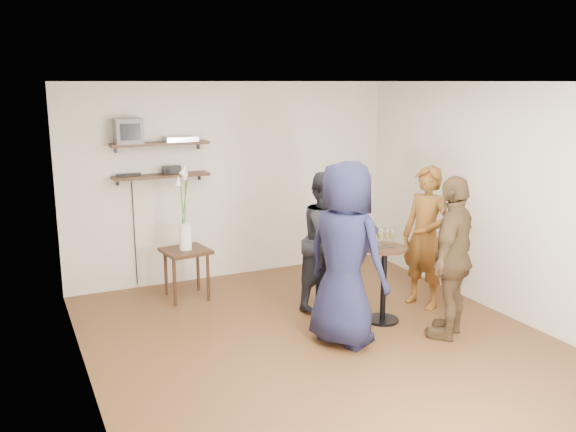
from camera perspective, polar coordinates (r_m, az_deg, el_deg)
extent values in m
cube|color=#4A2C17|center=(6.37, 3.11, -11.85)|extent=(4.50, 5.00, 0.04)
cube|color=white|center=(5.80, 3.43, 12.65)|extent=(4.50, 5.00, 0.04)
cube|color=beige|center=(8.21, -5.16, 3.32)|extent=(4.50, 0.04, 2.60)
cube|color=beige|center=(4.00, 20.86, -7.35)|extent=(4.50, 0.04, 2.60)
cube|color=beige|center=(5.28, -18.96, -2.48)|extent=(0.04, 5.00, 2.60)
cube|color=beige|center=(7.29, 19.16, 1.51)|extent=(0.04, 5.00, 2.60)
cube|color=black|center=(7.71, -11.90, 6.64)|extent=(1.20, 0.25, 0.04)
cube|color=black|center=(7.76, -11.76, 3.70)|extent=(1.20, 0.25, 0.04)
cube|color=#59595B|center=(7.62, -14.75, 7.69)|extent=(0.32, 0.30, 0.30)
cube|color=silver|center=(7.77, -10.02, 7.11)|extent=(0.40, 0.24, 0.06)
cube|color=black|center=(7.78, -10.82, 4.27)|extent=(0.22, 0.10, 0.10)
cube|color=black|center=(7.73, -14.71, 3.76)|extent=(0.30, 0.05, 0.03)
cube|color=black|center=(7.47, -9.54, -3.25)|extent=(0.59, 0.59, 0.04)
cylinder|color=black|center=(7.32, -10.57, -6.14)|extent=(0.04, 0.04, 0.58)
cylinder|color=black|center=(7.43, -7.49, -5.76)|extent=(0.04, 0.04, 0.58)
cylinder|color=black|center=(7.70, -11.36, -5.24)|extent=(0.04, 0.04, 0.58)
cylinder|color=black|center=(7.80, -8.42, -4.89)|extent=(0.04, 0.04, 0.58)
cylinder|color=white|center=(7.43, -9.59, -1.90)|extent=(0.15, 0.15, 0.32)
cylinder|color=#386A1E|center=(7.35, -9.84, 0.56)|extent=(0.01, 0.07, 0.59)
cone|color=white|center=(7.27, -10.25, 3.31)|extent=(0.08, 0.09, 0.13)
cylinder|color=#386A1E|center=(7.36, -9.61, 0.85)|extent=(0.04, 0.06, 0.65)
cone|color=white|center=(7.32, -9.53, 3.91)|extent=(0.11, 0.13, 0.14)
cylinder|color=#386A1E|center=(7.33, -9.67, 1.05)|extent=(0.10, 0.09, 0.71)
cone|color=white|center=(7.23, -9.73, 4.31)|extent=(0.14, 0.13, 0.14)
cylinder|color=black|center=(6.68, 9.05, -2.99)|extent=(0.47, 0.47, 0.04)
cylinder|color=black|center=(6.80, 8.93, -6.36)|extent=(0.06, 0.06, 0.79)
cylinder|color=black|center=(6.94, 8.81, -9.56)|extent=(0.36, 0.36, 0.03)
cylinder|color=silver|center=(6.60, 8.67, -2.97)|extent=(0.06, 0.06, 0.00)
cylinder|color=silver|center=(6.59, 8.69, -2.55)|extent=(0.01, 0.01, 0.10)
cylinder|color=silver|center=(6.56, 8.72, -1.64)|extent=(0.07, 0.07, 0.12)
cylinder|color=#F1D063|center=(6.57, 8.71, -1.85)|extent=(0.07, 0.07, 0.06)
cylinder|color=silver|center=(6.67, 9.69, -2.85)|extent=(0.06, 0.06, 0.00)
cylinder|color=silver|center=(6.66, 9.70, -2.44)|extent=(0.01, 0.01, 0.09)
cylinder|color=silver|center=(6.63, 9.74, -1.57)|extent=(0.07, 0.07, 0.11)
cylinder|color=#F1D063|center=(6.64, 9.73, -1.77)|extent=(0.06, 0.06, 0.06)
cylinder|color=silver|center=(6.71, 8.56, -2.72)|extent=(0.06, 0.06, 0.00)
cylinder|color=silver|center=(6.69, 8.57, -2.33)|extent=(0.01, 0.01, 0.09)
cylinder|color=silver|center=(6.67, 8.60, -1.51)|extent=(0.07, 0.07, 0.11)
cylinder|color=#F1D063|center=(6.68, 8.60, -1.70)|extent=(0.06, 0.06, 0.06)
cylinder|color=silver|center=(6.68, 9.17, -2.80)|extent=(0.06, 0.06, 0.00)
cylinder|color=silver|center=(6.67, 9.19, -2.41)|extent=(0.01, 0.01, 0.09)
cylinder|color=silver|center=(6.64, 9.22, -1.58)|extent=(0.07, 0.07, 0.11)
cylinder|color=#F1D063|center=(6.65, 9.21, -1.77)|extent=(0.06, 0.06, 0.06)
imported|color=#AC2013|center=(7.25, 12.75, -1.95)|extent=(0.55, 0.69, 1.66)
imported|color=black|center=(7.05, 3.75, -2.31)|extent=(0.97, 0.90, 1.61)
imported|color=#161732|center=(6.05, 5.37, -3.58)|extent=(0.91, 1.07, 1.86)
imported|color=#4D3821|center=(6.45, 15.15, -3.77)|extent=(1.05, 0.89, 1.69)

